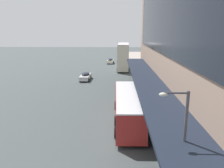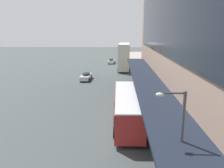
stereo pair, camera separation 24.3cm
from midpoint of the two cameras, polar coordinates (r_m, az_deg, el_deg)
transit_bus_kerbside_front at (r=22.70m, az=4.36°, el=-5.76°), size 2.89×11.29×3.08m
transit_bus_kerbside_rear at (r=52.73m, az=3.30°, el=7.32°), size 3.09×9.30×6.36m
sedan_far_back at (r=42.70m, az=-6.66°, el=2.06°), size 1.97×4.84×1.48m
sedan_second_near at (r=64.02m, az=-0.09°, el=6.06°), size 2.01×4.44×1.49m
street_lamp at (r=12.05m, az=17.37°, el=-13.89°), size 1.50×0.28×6.35m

